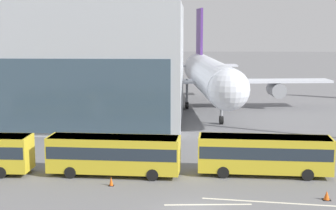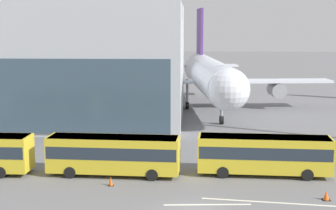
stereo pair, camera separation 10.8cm
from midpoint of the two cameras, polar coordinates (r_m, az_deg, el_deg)
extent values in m
cylinder|color=silver|center=(76.95, 4.82, 3.15)|extent=(8.22, 32.02, 5.16)
sphere|color=silver|center=(61.39, 6.81, 1.68)|extent=(5.06, 5.06, 5.06)
cone|color=silver|center=(92.60, 3.49, 4.12)|extent=(5.56, 7.40, 4.91)
cube|color=silver|center=(78.94, 4.62, 2.64)|extent=(37.79, 7.43, 0.35)
cylinder|color=gray|center=(81.17, 12.00, 1.65)|extent=(2.65, 3.97, 2.30)
cylinder|color=gray|center=(78.42, -3.04, 1.58)|extent=(2.65, 3.97, 2.30)
cube|color=#5B338C|center=(91.54, 3.58, 7.60)|extent=(1.06, 6.81, 9.72)
cube|color=silver|center=(91.79, 3.55, 4.40)|extent=(13.67, 4.49, 0.28)
cylinder|color=gray|center=(66.84, 6.02, 0.06)|extent=(0.36, 0.36, 4.10)
cylinder|color=black|center=(67.18, 5.99, -1.67)|extent=(0.55, 1.14, 1.10)
cylinder|color=gray|center=(79.65, 7.00, 1.45)|extent=(0.36, 0.36, 4.10)
cylinder|color=black|center=(79.94, 6.97, -0.01)|extent=(0.55, 1.14, 1.10)
cylinder|color=gray|center=(78.77, 2.18, 1.43)|extent=(0.36, 0.36, 4.10)
cylinder|color=black|center=(79.06, 2.17, -0.05)|extent=(0.55, 1.14, 1.10)
cylinder|color=black|center=(47.99, -16.89, -6.32)|extent=(1.01, 0.32, 1.00)
cylinder|color=black|center=(45.77, -18.00, -7.11)|extent=(1.01, 0.32, 1.00)
cube|color=gold|center=(44.26, -5.98, -5.42)|extent=(11.36, 3.34, 3.00)
cube|color=#232D38|center=(44.18, -5.99, -5.04)|extent=(11.14, 3.36, 1.05)
cube|color=silver|center=(43.93, -6.01, -3.60)|extent=(11.02, 3.24, 0.12)
cylinder|color=black|center=(45.22, -1.28, -6.86)|extent=(1.02, 0.36, 1.00)
cylinder|color=black|center=(42.86, -1.70, -7.75)|extent=(1.02, 0.36, 1.00)
cylinder|color=black|center=(46.59, -9.85, -6.52)|extent=(1.02, 0.36, 1.00)
cylinder|color=black|center=(44.30, -10.73, -7.35)|extent=(1.02, 0.36, 1.00)
cube|color=gold|center=(44.82, 10.67, -5.35)|extent=(11.36, 3.36, 3.00)
cube|color=#232D38|center=(44.74, 10.68, -4.97)|extent=(11.14, 3.38, 1.05)
cube|color=silver|center=(44.49, 10.72, -3.55)|extent=(11.02, 3.26, 0.12)
cylinder|color=black|center=(46.76, 14.79, -6.63)|extent=(1.02, 0.36, 1.00)
cylinder|color=black|center=(44.41, 15.26, -7.48)|extent=(1.02, 0.36, 1.00)
cylinder|color=black|center=(46.21, 6.17, -6.57)|extent=(1.02, 0.36, 1.00)
cylinder|color=black|center=(43.83, 6.17, -7.43)|extent=(1.02, 0.36, 1.00)
cube|color=silver|center=(37.66, 4.48, -10.95)|extent=(6.31, 0.67, 0.01)
cube|color=silver|center=(38.73, 11.24, -10.52)|extent=(9.80, 1.60, 0.01)
cube|color=black|center=(40.23, 17.19, -10.00)|extent=(0.59, 0.59, 0.02)
cone|color=#EA5914|center=(40.12, 17.21, -9.53)|extent=(0.44, 0.44, 0.67)
cube|color=black|center=(41.97, -6.28, -8.86)|extent=(0.44, 0.44, 0.02)
cone|color=#EA5914|center=(41.86, -6.29, -8.37)|extent=(0.33, 0.33, 0.73)
camera|label=1|loc=(0.05, -89.95, 0.01)|focal=55.00mm
camera|label=2|loc=(0.05, 90.05, -0.01)|focal=55.00mm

